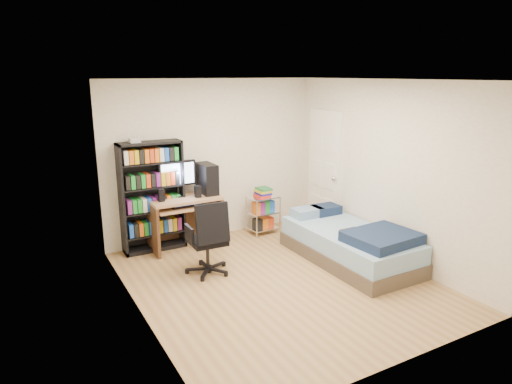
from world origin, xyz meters
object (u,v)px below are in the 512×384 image
bed (350,244)px  office_chair (209,251)px  media_shelf (152,195)px  computer_desk (190,200)px

bed → office_chair: bearing=162.9°
office_chair → media_shelf: bearing=109.3°
computer_desk → office_chair: 1.19m
computer_desk → bed: computer_desk is taller
bed → media_shelf: bearing=141.9°
media_shelf → office_chair: (0.37, -1.20, -0.52)m
media_shelf → office_chair: bearing=-72.9°
office_chair → bed: 1.99m
bed → computer_desk: bearing=135.5°
media_shelf → bed: (2.27, -1.78, -0.58)m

